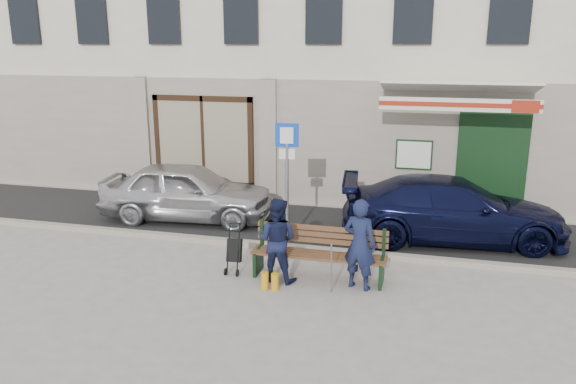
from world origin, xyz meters
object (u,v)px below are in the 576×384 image
(parking_sign, at_px, (287,166))
(bench, at_px, (316,254))
(car_silver, at_px, (187,191))
(man, at_px, (360,244))
(stroller, at_px, (234,251))
(car_navy, at_px, (453,210))
(woman, at_px, (277,240))

(parking_sign, xyz_separation_m, bench, (0.92, -1.51, -1.24))
(car_silver, xyz_separation_m, man, (4.46, -2.88, 0.11))
(parking_sign, distance_m, bench, 2.16)
(parking_sign, distance_m, stroller, 2.15)
(car_navy, xyz_separation_m, stroller, (-3.90, -2.79, -0.27))
(car_silver, height_order, stroller, car_silver)
(bench, bearing_deg, car_silver, 144.11)
(car_silver, bearing_deg, bench, -131.20)
(car_silver, xyz_separation_m, woman, (3.01, -2.90, 0.07))
(car_navy, relative_size, bench, 1.94)
(bench, distance_m, woman, 0.76)
(car_navy, relative_size, man, 2.93)
(car_silver, distance_m, woman, 4.18)
(car_silver, relative_size, man, 2.54)
(parking_sign, height_order, bench, parking_sign)
(bench, height_order, man, man)
(parking_sign, distance_m, woman, 2.01)
(car_navy, distance_m, woman, 4.23)
(car_silver, relative_size, parking_sign, 1.59)
(car_silver, height_order, woman, woman)
(stroller, bearing_deg, car_silver, 124.93)
(stroller, bearing_deg, bench, 0.79)
(stroller, bearing_deg, parking_sign, 66.95)
(car_silver, distance_m, stroller, 3.51)
(car_silver, relative_size, car_navy, 0.87)
(car_navy, distance_m, stroller, 4.80)
(bench, distance_m, man, 0.89)
(car_navy, xyz_separation_m, bench, (-2.40, -2.68, -0.22))
(man, bearing_deg, bench, 1.00)
(parking_sign, height_order, woman, parking_sign)
(stroller, bearing_deg, car_navy, 32.37)
(car_silver, height_order, bench, car_silver)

